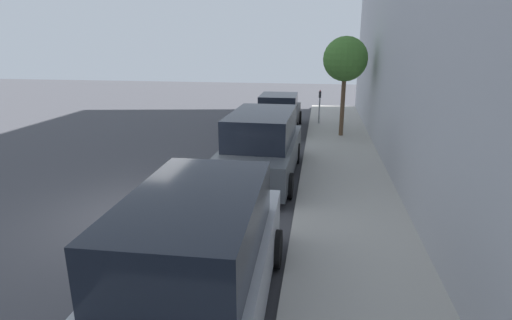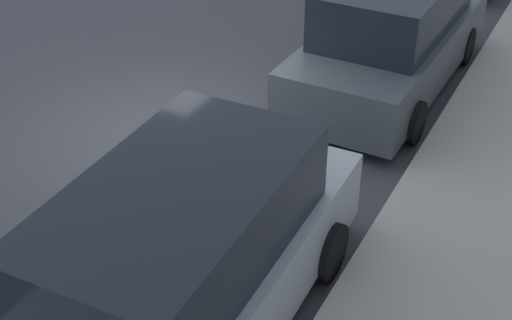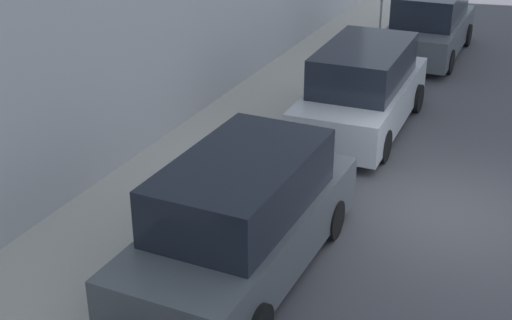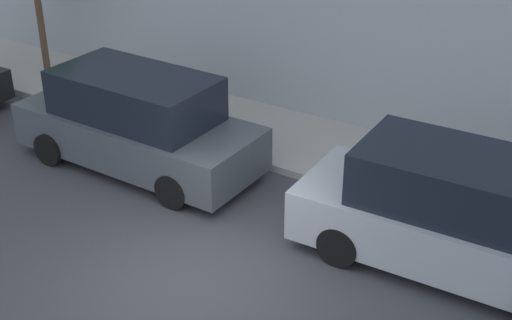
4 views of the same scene
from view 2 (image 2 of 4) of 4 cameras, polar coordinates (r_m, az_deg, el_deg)
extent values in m
plane|color=#424247|center=(10.65, -7.30, 1.87)|extent=(60.00, 60.00, 0.00)
cube|color=#B2ADA3|center=(9.17, 18.19, -4.94)|extent=(2.49, 32.00, 0.15)
cube|color=#B7BABF|center=(7.07, -5.79, -10.25)|extent=(2.02, 4.95, 0.84)
cube|color=black|center=(6.52, -6.20, -4.88)|extent=(1.75, 3.14, 0.84)
cylinder|color=black|center=(8.62, -5.31, -3.67)|extent=(0.22, 0.67, 0.67)
cylinder|color=black|center=(7.97, 5.80, -7.26)|extent=(0.22, 0.67, 0.67)
cube|color=#4C5156|center=(11.91, 10.65, 8.55)|extent=(1.99, 4.94, 0.84)
cube|color=black|center=(11.59, 11.08, 12.32)|extent=(1.73, 3.13, 0.84)
cylinder|color=black|center=(13.61, 8.95, 10.45)|extent=(0.22, 0.65, 0.65)
cylinder|color=black|center=(13.21, 16.37, 8.77)|extent=(0.22, 0.65, 0.65)
cylinder|color=black|center=(11.03, 3.52, 5.21)|extent=(0.22, 0.65, 0.65)
cylinder|color=black|center=(10.53, 12.47, 2.97)|extent=(0.22, 0.65, 0.65)
camera|label=1|loc=(2.25, -52.21, -33.96)|focal=28.00mm
camera|label=3|loc=(19.92, 8.89, 34.55)|focal=50.00mm
camera|label=4|loc=(12.47, -60.65, 23.76)|focal=50.00mm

